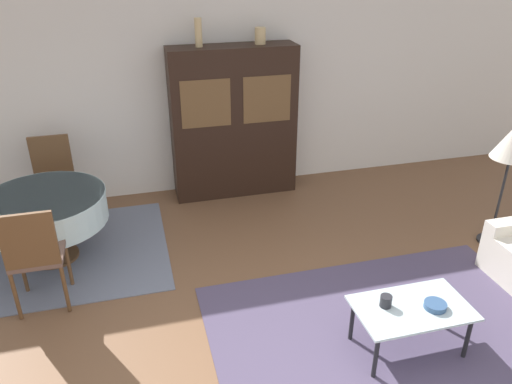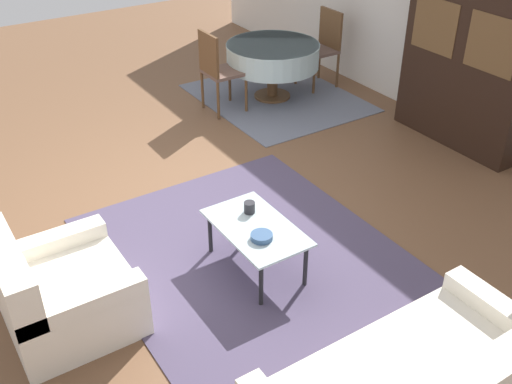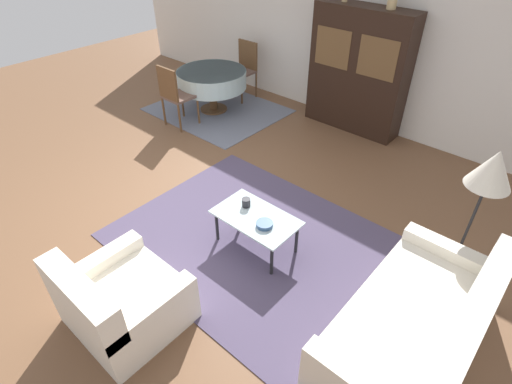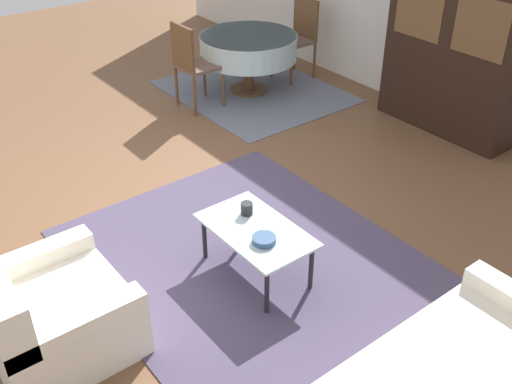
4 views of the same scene
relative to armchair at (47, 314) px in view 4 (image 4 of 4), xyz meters
name	(u,v)px [view 4 (image 4 of 4)]	position (x,y,z in m)	size (l,w,h in m)	color
ground_plane	(164,214)	(-0.89, 1.37, -0.29)	(14.00, 14.00, 0.00)	brown
area_rug	(256,267)	(0.19, 1.57, -0.28)	(2.99, 2.35, 0.01)	#4C425B
dining_rug	(254,91)	(-2.59, 3.70, -0.28)	(2.20, 1.83, 0.01)	slate
armchair	(47,314)	(0.00, 0.00, 0.00)	(0.94, 0.89, 0.80)	silver
coffee_table	(256,234)	(0.24, 1.53, 0.09)	(0.91, 0.54, 0.41)	black
display_cabinet	(456,47)	(-0.46, 4.74, 0.66)	(1.56, 0.43, 1.90)	black
dining_table	(248,47)	(-2.65, 3.66, 0.29)	(1.21, 1.21, 0.72)	brown
dining_chair_near	(192,61)	(-2.65, 2.83, 0.30)	(0.44, 0.44, 1.02)	brown
dining_chair_far	(299,33)	(-2.65, 4.48, 0.30)	(0.44, 0.44, 1.02)	brown
cup	(247,209)	(0.04, 1.60, 0.18)	(0.09, 0.09, 0.10)	#232328
bowl	(264,240)	(0.40, 1.48, 0.16)	(0.17, 0.17, 0.05)	#33517A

